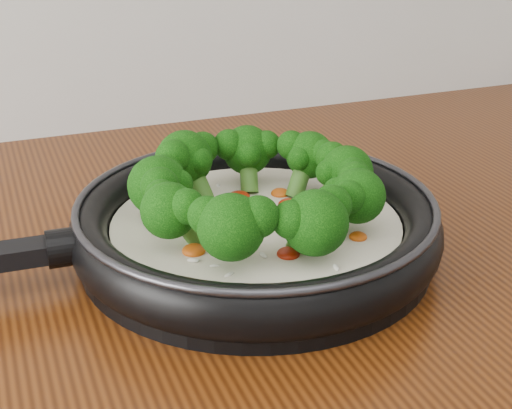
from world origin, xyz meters
name	(u,v)px	position (x,y,z in m)	size (l,w,h in m)	color
skillet	(252,219)	(0.06, 1.09, 0.94)	(0.52, 0.34, 0.10)	black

